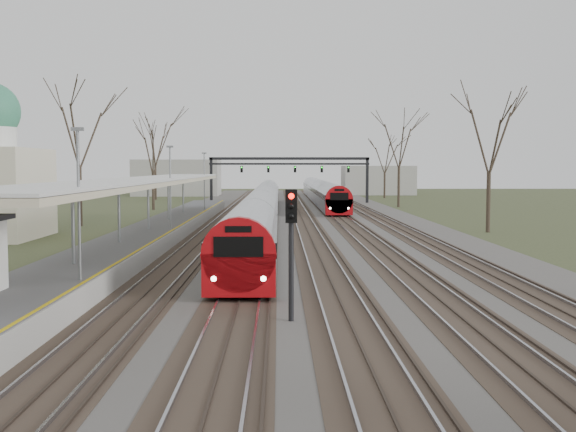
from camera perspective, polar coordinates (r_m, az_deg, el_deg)
track_bed at (r=64.93m, az=0.50°, el=-0.27°), size 24.00×160.00×0.22m
platform at (r=48.09m, az=-10.22°, el=-1.27°), size 3.50×69.00×1.00m
canopy at (r=43.47m, az=-11.25°, el=2.71°), size 4.10×50.00×3.11m
signal_gantry at (r=94.74m, az=0.13°, el=3.96°), size 21.00×0.59×6.08m
tree_west_far at (r=59.98m, az=-16.20°, el=6.84°), size 5.50×5.50×11.33m
tree_east_far at (r=53.97m, az=15.65°, el=6.42°), size 5.00×5.00×10.30m
train_near at (r=61.96m, az=-2.00°, el=0.84°), size 2.62×75.21×3.05m
train_far at (r=97.03m, az=2.60°, el=1.93°), size 2.62×60.21×3.05m
signal_post at (r=21.64m, az=0.25°, el=-1.51°), size 0.35×0.45×4.10m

